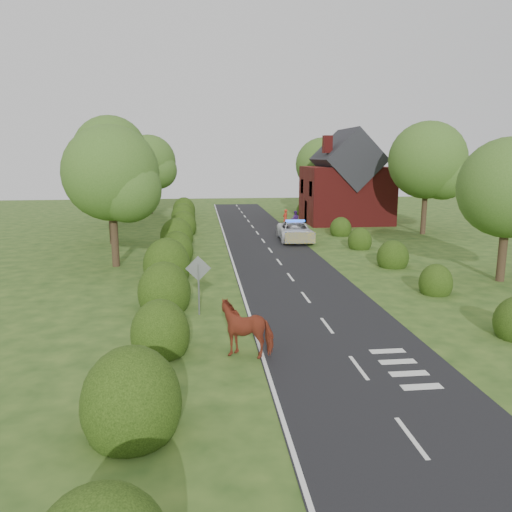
{
  "coord_description": "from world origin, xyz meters",
  "views": [
    {
      "loc": [
        -4.87,
        -18.27,
        6.6
      ],
      "look_at": [
        -1.94,
        7.75,
        1.3
      ],
      "focal_mm": 35.0,
      "sensor_mm": 36.0,
      "label": 1
    }
  ],
  "objects": [
    {
      "name": "pedestrian_purple",
      "position": [
        3.88,
        27.01,
        0.79
      ],
      "size": [
        0.86,
        0.72,
        1.57
      ],
      "primitive_type": "imported",
      "rotation": [
        0.0,
        0.0,
        2.96
      ],
      "color": "#492378",
      "rests_on": "ground"
    },
    {
      "name": "tree_left_b",
      "position": [
        -11.25,
        19.86,
        5.04
      ],
      "size": [
        5.74,
        5.6,
        8.07
      ],
      "color": "#332316",
      "rests_on": "ground"
    },
    {
      "name": "hedgerow_right",
      "position": [
        6.6,
        11.21,
        0.55
      ],
      "size": [
        2.1,
        45.78,
        2.1
      ],
      "color": "black",
      "rests_on": "ground"
    },
    {
      "name": "tree_left_c",
      "position": [
        -12.7,
        29.83,
        6.53
      ],
      "size": [
        6.97,
        6.8,
        10.22
      ],
      "color": "#332316",
      "rests_on": "ground"
    },
    {
      "name": "tree_right_c",
      "position": [
        9.27,
        37.85,
        5.34
      ],
      "size": [
        6.15,
        6.0,
        8.58
      ],
      "color": "#332316",
      "rests_on": "ground"
    },
    {
      "name": "police_van",
      "position": [
        2.5,
        19.79,
        0.76
      ],
      "size": [
        2.77,
        5.6,
        1.66
      ],
      "rotation": [
        0.0,
        0.0,
        -0.05
      ],
      "color": "white",
      "rests_on": "ground"
    },
    {
      "name": "tree_left_a",
      "position": [
        -9.75,
        11.86,
        5.34
      ],
      "size": [
        5.74,
        5.6,
        8.38
      ],
      "color": "#332316",
      "rests_on": "ground"
    },
    {
      "name": "road_markings",
      "position": [
        -1.6,
        12.93,
        0.03
      ],
      "size": [
        4.96,
        70.0,
        0.01
      ],
      "color": "white",
      "rests_on": "road"
    },
    {
      "name": "road_sign",
      "position": [
        -5.0,
        2.0,
        1.65
      ],
      "size": [
        1.06,
        0.08,
        2.53
      ],
      "color": "gray",
      "rests_on": "ground"
    },
    {
      "name": "road",
      "position": [
        0.0,
        15.0,
        0.01
      ],
      "size": [
        6.0,
        70.0,
        0.02
      ],
      "primitive_type": "cube",
      "color": "black",
      "rests_on": "ground"
    },
    {
      "name": "pedestrian_red",
      "position": [
        3.06,
        27.6,
        0.82
      ],
      "size": [
        0.7,
        0.7,
        1.65
      ],
      "primitive_type": "imported",
      "rotation": [
        0.0,
        0.0,
        3.92
      ],
      "color": "red",
      "rests_on": "ground"
    },
    {
      "name": "house",
      "position": [
        9.49,
        30.0,
        3.79
      ],
      "size": [
        8.0,
        7.4,
        9.17
      ],
      "color": "maroon",
      "rests_on": "ground"
    },
    {
      "name": "tree_right_b",
      "position": [
        14.29,
        21.84,
        5.94
      ],
      "size": [
        6.56,
        6.4,
        9.4
      ],
      "color": "#332316",
      "rests_on": "ground"
    },
    {
      "name": "hedgerow_left",
      "position": [
        -6.51,
        11.69,
        0.75
      ],
      "size": [
        2.75,
        50.41,
        3.0
      ],
      "color": "black",
      "rests_on": "ground"
    },
    {
      "name": "tree_left_d",
      "position": [
        -10.23,
        39.85,
        5.64
      ],
      "size": [
        6.15,
        6.0,
        8.89
      ],
      "color": "#332316",
      "rests_on": "ground"
    },
    {
      "name": "ground",
      "position": [
        0.0,
        0.0,
        0.0
      ],
      "size": [
        120.0,
        120.0,
        0.0
      ],
      "primitive_type": "plane",
      "color": "#294819"
    },
    {
      "name": "cow",
      "position": [
        -3.38,
        -2.36,
        0.77
      ],
      "size": [
        2.38,
        1.6,
        1.55
      ],
      "primitive_type": "imported",
      "rotation": [
        0.0,
        0.0,
        -1.79
      ],
      "color": "brown",
      "rests_on": "ground"
    }
  ]
}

